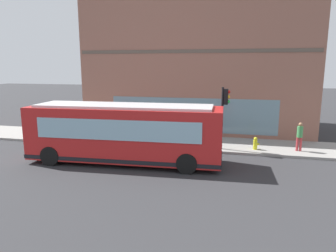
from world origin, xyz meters
TOP-DOWN VIEW (x-y plane):
  - ground at (0.00, 0.00)m, footprint 120.00×120.00m
  - sidewalk_curb at (4.48, 0.00)m, footprint 3.76×40.00m
  - building_corner at (10.70, 0.00)m, footprint 8.72×16.65m
  - city_bus_nearside at (-0.16, 2.50)m, footprint 3.03×10.15m
  - traffic_light_near_corner at (3.19, -2.42)m, footprint 0.32×0.49m
  - fire_hydrant at (3.51, -4.27)m, footprint 0.35×0.35m
  - pedestrian_near_building_entrance at (3.75, -6.71)m, footprint 0.32×0.32m
  - pedestrian_walking_along_curb at (4.65, 3.13)m, footprint 0.32×0.32m
  - newspaper_vending_box at (3.83, 6.10)m, footprint 0.44×0.42m

SIDE VIEW (x-z plane):
  - ground at x=0.00m, z-range 0.00..0.00m
  - sidewalk_curb at x=4.48m, z-range 0.00..0.15m
  - fire_hydrant at x=3.51m, z-range 0.14..0.88m
  - newspaper_vending_box at x=3.83m, z-range 0.15..1.05m
  - pedestrian_near_building_entrance at x=3.75m, z-range 0.27..1.94m
  - pedestrian_walking_along_curb at x=4.65m, z-range 0.28..2.03m
  - city_bus_nearside at x=-0.16m, z-range 0.02..3.09m
  - traffic_light_near_corner at x=3.19m, z-range 0.87..4.53m
  - building_corner at x=10.70m, z-range -0.01..10.84m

